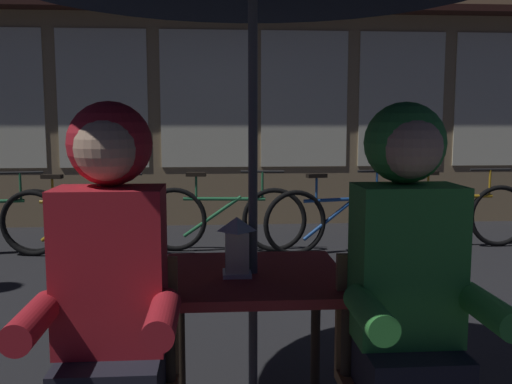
{
  "coord_description": "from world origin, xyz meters",
  "views": [
    {
      "loc": [
        -0.15,
        -2.21,
        1.34
      ],
      "look_at": [
        0.0,
        -0.16,
        1.08
      ],
      "focal_mm": 40.34,
      "sensor_mm": 36.0,
      "label": 1
    }
  ],
  "objects_px": {
    "lantern": "(237,245)",
    "bicycle_third": "(224,218)",
    "bicycle_second": "(82,222)",
    "chair_right": "(400,369)",
    "cafe_table": "(253,298)",
    "bicycle_fourth": "(342,219)",
    "chair_left": "(116,378)",
    "bicycle_fifth": "(453,215)",
    "person_left_hooded": "(110,278)",
    "person_right_hooded": "(409,272)"
  },
  "relations": [
    {
      "from": "lantern",
      "to": "chair_left",
      "type": "height_order",
      "value": "lantern"
    },
    {
      "from": "bicycle_third",
      "to": "bicycle_fourth",
      "type": "relative_size",
      "value": 1.02
    },
    {
      "from": "bicycle_fifth",
      "to": "bicycle_second",
      "type": "bearing_deg",
      "value": -177.7
    },
    {
      "from": "person_right_hooded",
      "to": "bicycle_second",
      "type": "distance_m",
      "value": 4.35
    },
    {
      "from": "cafe_table",
      "to": "bicycle_fourth",
      "type": "relative_size",
      "value": 0.45
    },
    {
      "from": "chair_left",
      "to": "bicycle_third",
      "type": "height_order",
      "value": "chair_left"
    },
    {
      "from": "chair_left",
      "to": "bicycle_second",
      "type": "xyz_separation_m",
      "value": [
        -0.97,
        3.81,
        -0.14
      ]
    },
    {
      "from": "lantern",
      "to": "bicycle_third",
      "type": "xyz_separation_m",
      "value": [
        0.01,
        3.62,
        -0.51
      ]
    },
    {
      "from": "person_left_hooded",
      "to": "bicycle_fourth",
      "type": "xyz_separation_m",
      "value": [
        1.62,
        3.88,
        -0.5
      ]
    },
    {
      "from": "chair_left",
      "to": "bicycle_fifth",
      "type": "xyz_separation_m",
      "value": [
        2.84,
        3.97,
        -0.14
      ]
    },
    {
      "from": "lantern",
      "to": "chair_right",
      "type": "height_order",
      "value": "lantern"
    },
    {
      "from": "chair_left",
      "to": "bicycle_second",
      "type": "relative_size",
      "value": 0.52
    },
    {
      "from": "chair_left",
      "to": "person_left_hooded",
      "type": "xyz_separation_m",
      "value": [
        -0.0,
        -0.06,
        0.36
      ]
    },
    {
      "from": "person_left_hooded",
      "to": "bicycle_second",
      "type": "relative_size",
      "value": 0.84
    },
    {
      "from": "bicycle_fourth",
      "to": "chair_left",
      "type": "bearing_deg",
      "value": -112.91
    },
    {
      "from": "cafe_table",
      "to": "bicycle_fourth",
      "type": "bearing_deg",
      "value": 71.8
    },
    {
      "from": "cafe_table",
      "to": "lantern",
      "type": "bearing_deg",
      "value": -149.25
    },
    {
      "from": "cafe_table",
      "to": "bicycle_second",
      "type": "xyz_separation_m",
      "value": [
        -1.45,
        3.44,
        -0.29
      ]
    },
    {
      "from": "cafe_table",
      "to": "person_left_hooded",
      "type": "relative_size",
      "value": 0.53
    },
    {
      "from": "chair_left",
      "to": "bicycle_fifth",
      "type": "bearing_deg",
      "value": 54.44
    },
    {
      "from": "person_left_hooded",
      "to": "bicycle_fourth",
      "type": "distance_m",
      "value": 4.23
    },
    {
      "from": "lantern",
      "to": "bicycle_fifth",
      "type": "xyz_separation_m",
      "value": [
        2.42,
        3.63,
        -0.51
      ]
    },
    {
      "from": "lantern",
      "to": "bicycle_second",
      "type": "height_order",
      "value": "lantern"
    },
    {
      "from": "chair_right",
      "to": "cafe_table",
      "type": "bearing_deg",
      "value": 142.45
    },
    {
      "from": "lantern",
      "to": "chair_left",
      "type": "distance_m",
      "value": 0.65
    },
    {
      "from": "chair_left",
      "to": "person_left_hooded",
      "type": "relative_size",
      "value": 0.62
    },
    {
      "from": "chair_right",
      "to": "person_right_hooded",
      "type": "height_order",
      "value": "person_right_hooded"
    },
    {
      "from": "chair_right",
      "to": "bicycle_fourth",
      "type": "xyz_separation_m",
      "value": [
        0.66,
        3.82,
        -0.14
      ]
    },
    {
      "from": "lantern",
      "to": "bicycle_second",
      "type": "xyz_separation_m",
      "value": [
        -1.38,
        3.48,
        -0.51
      ]
    },
    {
      "from": "chair_left",
      "to": "person_right_hooded",
      "type": "bearing_deg",
      "value": -3.39
    },
    {
      "from": "person_left_hooded",
      "to": "chair_left",
      "type": "bearing_deg",
      "value": 90.0
    },
    {
      "from": "chair_right",
      "to": "bicycle_fourth",
      "type": "height_order",
      "value": "chair_right"
    },
    {
      "from": "lantern",
      "to": "person_left_hooded",
      "type": "relative_size",
      "value": 0.17
    },
    {
      "from": "cafe_table",
      "to": "chair_right",
      "type": "height_order",
      "value": "chair_right"
    },
    {
      "from": "bicycle_second",
      "to": "bicycle_third",
      "type": "xyz_separation_m",
      "value": [
        1.39,
        0.14,
        0.0
      ]
    },
    {
      "from": "lantern",
      "to": "person_right_hooded",
      "type": "distance_m",
      "value": 0.67
    },
    {
      "from": "bicycle_fourth",
      "to": "bicycle_third",
      "type": "bearing_deg",
      "value": 173.78
    },
    {
      "from": "bicycle_second",
      "to": "bicycle_fourth",
      "type": "distance_m",
      "value": 2.58
    },
    {
      "from": "chair_left",
      "to": "bicycle_second",
      "type": "bearing_deg",
      "value": 104.24
    },
    {
      "from": "chair_right",
      "to": "bicycle_fourth",
      "type": "distance_m",
      "value": 3.88
    },
    {
      "from": "bicycle_second",
      "to": "lantern",
      "type": "bearing_deg",
      "value": -68.35
    },
    {
      "from": "cafe_table",
      "to": "bicycle_fifth",
      "type": "xyz_separation_m",
      "value": [
        2.36,
        3.6,
        -0.29
      ]
    },
    {
      "from": "cafe_table",
      "to": "chair_left",
      "type": "relative_size",
      "value": 0.85
    },
    {
      "from": "chair_right",
      "to": "bicycle_fourth",
      "type": "bearing_deg",
      "value": 80.27
    },
    {
      "from": "person_left_hooded",
      "to": "bicycle_second",
      "type": "distance_m",
      "value": 4.02
    },
    {
      "from": "bicycle_third",
      "to": "bicycle_fourth",
      "type": "distance_m",
      "value": 1.2
    },
    {
      "from": "bicycle_fifth",
      "to": "cafe_table",
      "type": "bearing_deg",
      "value": -123.22
    },
    {
      "from": "cafe_table",
      "to": "chair_left",
      "type": "height_order",
      "value": "chair_left"
    },
    {
      "from": "cafe_table",
      "to": "lantern",
      "type": "xyz_separation_m",
      "value": [
        -0.06,
        -0.04,
        0.22
      ]
    },
    {
      "from": "bicycle_third",
      "to": "bicycle_fifth",
      "type": "distance_m",
      "value": 2.41
    }
  ]
}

